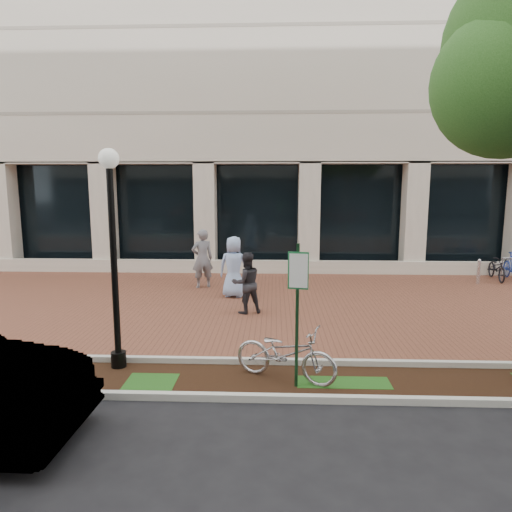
{
  "coord_description": "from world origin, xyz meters",
  "views": [
    {
      "loc": [
        0.68,
        -12.76,
        3.4
      ],
      "look_at": [
        0.19,
        -0.8,
        1.51
      ],
      "focal_mm": 32.0,
      "sensor_mm": 36.0,
      "label": 1
    }
  ],
  "objects_px": {
    "locked_bicycle": "(286,353)",
    "bollard": "(479,271)",
    "lamppost": "(113,247)",
    "pedestrian_left": "(202,259)",
    "parking_sign": "(297,298)",
    "pedestrian_mid": "(246,283)",
    "pedestrian_right": "(234,267)"
  },
  "relations": [
    {
      "from": "locked_bicycle",
      "to": "bollard",
      "type": "height_order",
      "value": "locked_bicycle"
    },
    {
      "from": "lamppost",
      "to": "pedestrian_left",
      "type": "bearing_deg",
      "value": 85.37
    },
    {
      "from": "parking_sign",
      "to": "bollard",
      "type": "xyz_separation_m",
      "value": [
        6.6,
        8.29,
        -1.11
      ]
    },
    {
      "from": "parking_sign",
      "to": "pedestrian_mid",
      "type": "height_order",
      "value": "parking_sign"
    },
    {
      "from": "pedestrian_mid",
      "to": "parking_sign",
      "type": "bearing_deg",
      "value": 83.16
    },
    {
      "from": "locked_bicycle",
      "to": "pedestrian_left",
      "type": "relative_size",
      "value": 0.96
    },
    {
      "from": "locked_bicycle",
      "to": "parking_sign",
      "type": "bearing_deg",
      "value": -124.15
    },
    {
      "from": "pedestrian_mid",
      "to": "pedestrian_right",
      "type": "relative_size",
      "value": 0.88
    },
    {
      "from": "pedestrian_right",
      "to": "parking_sign",
      "type": "bearing_deg",
      "value": 113.72
    },
    {
      "from": "pedestrian_mid",
      "to": "pedestrian_right",
      "type": "distance_m",
      "value": 1.8
    },
    {
      "from": "locked_bicycle",
      "to": "pedestrian_mid",
      "type": "relative_size",
      "value": 1.14
    },
    {
      "from": "lamppost",
      "to": "pedestrian_right",
      "type": "bearing_deg",
      "value": 72.8
    },
    {
      "from": "pedestrian_mid",
      "to": "pedestrian_right",
      "type": "xyz_separation_m",
      "value": [
        -0.48,
        1.73,
        0.11
      ]
    },
    {
      "from": "parking_sign",
      "to": "bollard",
      "type": "height_order",
      "value": "parking_sign"
    },
    {
      "from": "lamppost",
      "to": "pedestrian_right",
      "type": "relative_size",
      "value": 2.16
    },
    {
      "from": "pedestrian_mid",
      "to": "locked_bicycle",
      "type": "bearing_deg",
      "value": 81.77
    },
    {
      "from": "parking_sign",
      "to": "locked_bicycle",
      "type": "relative_size",
      "value": 1.31
    },
    {
      "from": "parking_sign",
      "to": "locked_bicycle",
      "type": "bearing_deg",
      "value": 133.23
    },
    {
      "from": "locked_bicycle",
      "to": "pedestrian_left",
      "type": "bearing_deg",
      "value": 43.27
    },
    {
      "from": "pedestrian_left",
      "to": "pedestrian_right",
      "type": "height_order",
      "value": "pedestrian_left"
    },
    {
      "from": "locked_bicycle",
      "to": "lamppost",
      "type": "bearing_deg",
      "value": 105.34
    },
    {
      "from": "bollard",
      "to": "pedestrian_left",
      "type": "bearing_deg",
      "value": -174.63
    },
    {
      "from": "pedestrian_left",
      "to": "pedestrian_right",
      "type": "distance_m",
      "value": 1.68
    },
    {
      "from": "lamppost",
      "to": "pedestrian_right",
      "type": "distance_m",
      "value": 5.87
    },
    {
      "from": "lamppost",
      "to": "locked_bicycle",
      "type": "xyz_separation_m",
      "value": [
        3.11,
        -0.44,
        -1.79
      ]
    },
    {
      "from": "pedestrian_mid",
      "to": "pedestrian_left",
      "type": "bearing_deg",
      "value": -82.03
    },
    {
      "from": "pedestrian_left",
      "to": "bollard",
      "type": "distance_m",
      "value": 9.41
    },
    {
      "from": "lamppost",
      "to": "bollard",
      "type": "height_order",
      "value": "lamppost"
    },
    {
      "from": "pedestrian_left",
      "to": "pedestrian_right",
      "type": "relative_size",
      "value": 1.05
    },
    {
      "from": "lamppost",
      "to": "locked_bicycle",
      "type": "bearing_deg",
      "value": -8.1
    },
    {
      "from": "parking_sign",
      "to": "pedestrian_left",
      "type": "height_order",
      "value": "parking_sign"
    },
    {
      "from": "pedestrian_right",
      "to": "bollard",
      "type": "relative_size",
      "value": 2.1
    }
  ]
}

